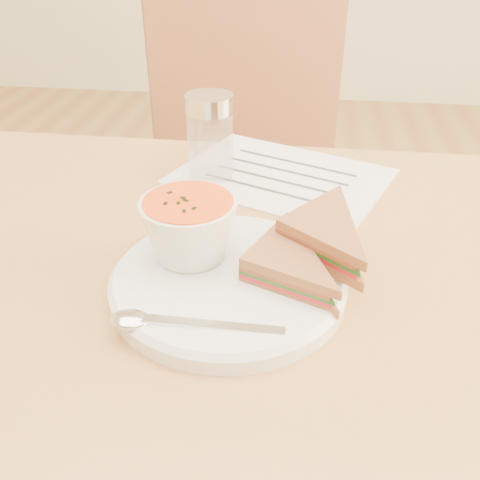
% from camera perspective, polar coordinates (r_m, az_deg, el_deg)
% --- Properties ---
extents(dining_table, '(1.00, 0.70, 0.75)m').
position_cam_1_polar(dining_table, '(0.89, -2.31, -22.48)').
color(dining_table, '#935B2D').
rests_on(dining_table, floor).
extents(chair_far, '(0.57, 0.57, 1.00)m').
position_cam_1_polar(chair_far, '(1.19, 3.12, 2.01)').
color(chair_far, brown).
rests_on(chair_far, floor).
extents(plate, '(0.30, 0.30, 0.02)m').
position_cam_1_polar(plate, '(0.57, -1.27, -4.59)').
color(plate, white).
rests_on(plate, dining_table).
extents(soup_bowl, '(0.11, 0.11, 0.07)m').
position_cam_1_polar(soup_bowl, '(0.57, -5.39, 0.90)').
color(soup_bowl, white).
rests_on(soup_bowl, plate).
extents(sandwich_half_a, '(0.14, 0.14, 0.03)m').
position_cam_1_polar(sandwich_half_a, '(0.54, -0.13, -3.44)').
color(sandwich_half_a, '#9F6038').
rests_on(sandwich_half_a, plate).
extents(sandwich_half_b, '(0.16, 0.16, 0.04)m').
position_cam_1_polar(sandwich_half_b, '(0.58, 3.78, 0.68)').
color(sandwich_half_b, '#9F6038').
rests_on(sandwich_half_b, plate).
extents(spoon, '(0.19, 0.04, 0.01)m').
position_cam_1_polar(spoon, '(0.50, -5.48, -8.90)').
color(spoon, silver).
rests_on(spoon, plate).
extents(paper_menu, '(0.36, 0.31, 0.00)m').
position_cam_1_polar(paper_menu, '(0.81, 4.39, 6.80)').
color(paper_menu, white).
rests_on(paper_menu, dining_table).
extents(condiment_shaker, '(0.09, 0.09, 0.12)m').
position_cam_1_polar(condiment_shaker, '(0.78, -3.21, 10.86)').
color(condiment_shaker, silver).
rests_on(condiment_shaker, dining_table).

